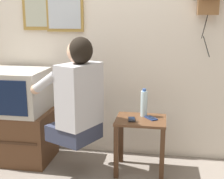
# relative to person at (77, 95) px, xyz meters

# --- Properties ---
(wall_back) EXTENTS (6.80, 0.05, 2.55)m
(wall_back) POSITION_rel_person_xyz_m (0.01, 0.58, 0.53)
(wall_back) COLOR beige
(wall_back) RESTS_ON ground_plane
(side_table) EXTENTS (0.44, 0.36, 0.50)m
(side_table) POSITION_rel_person_xyz_m (0.53, 0.18, -0.37)
(side_table) COLOR #51331E
(side_table) RESTS_ON ground_plane
(person) EXTENTS (0.61, 0.56, 0.89)m
(person) POSITION_rel_person_xyz_m (0.00, 0.00, 0.00)
(person) COLOR #2D3347
(person) RESTS_ON ground_plane
(tv_stand) EXTENTS (0.71, 0.48, 0.49)m
(tv_stand) POSITION_rel_person_xyz_m (-0.70, 0.23, -0.50)
(tv_stand) COLOR #51331E
(tv_stand) RESTS_ON ground_plane
(television) EXTENTS (0.57, 0.51, 0.40)m
(television) POSITION_rel_person_xyz_m (-0.68, 0.24, -0.06)
(television) COLOR #ADA89E
(television) RESTS_ON tv_stand
(framed_picture) EXTENTS (0.44, 0.03, 0.49)m
(framed_picture) POSITION_rel_person_xyz_m (-0.47, 0.54, 0.75)
(framed_picture) COLOR olive
(wall_mirror) EXTENTS (0.37, 0.03, 0.59)m
(wall_mirror) POSITION_rel_person_xyz_m (-0.26, 0.54, 0.79)
(wall_mirror) COLOR olive
(cell_phone_held) EXTENTS (0.08, 0.13, 0.01)m
(cell_phone_held) POSITION_rel_person_xyz_m (0.45, 0.13, -0.24)
(cell_phone_held) COLOR black
(cell_phone_held) RESTS_ON side_table
(cell_phone_spare) EXTENTS (0.12, 0.14, 0.01)m
(cell_phone_spare) POSITION_rel_person_xyz_m (0.62, 0.19, -0.24)
(cell_phone_spare) COLOR navy
(cell_phone_spare) RESTS_ON side_table
(water_bottle) EXTENTS (0.06, 0.06, 0.25)m
(water_bottle) POSITION_rel_person_xyz_m (0.55, 0.26, -0.12)
(water_bottle) COLOR silver
(water_bottle) RESTS_ON side_table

